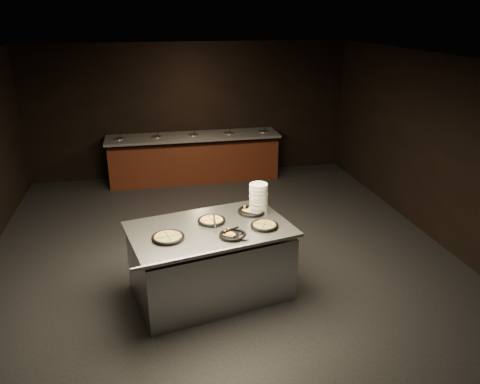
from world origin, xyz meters
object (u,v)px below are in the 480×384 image
Objects in this scene: pan_veggie_whole at (168,237)px; serving_counter at (211,262)px; plate_stack at (258,198)px; pan_cheese_whole at (212,220)px.

serving_counter is at bearing 20.53° from pan_veggie_whole.
pan_cheese_whole is (-0.67, -0.20, -0.18)m from plate_stack.
plate_stack is 0.72m from pan_cheese_whole.
plate_stack is at bearing 24.29° from pan_veggie_whole.
plate_stack reaches higher than serving_counter.
plate_stack reaches higher than pan_cheese_whole.
pan_cheese_whole reaches higher than serving_counter.
pan_veggie_whole is at bearing -147.65° from pan_cheese_whole.
serving_counter is at bearing -106.11° from pan_cheese_whole.
pan_veggie_whole is at bearing -171.41° from serving_counter.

